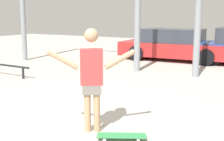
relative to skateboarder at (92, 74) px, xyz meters
name	(u,v)px	position (x,y,z in m)	size (l,w,h in m)	color
ground_plane	(62,123)	(-0.69, 0.07, -0.95)	(36.00, 36.00, 0.00)	#B2ADA3
skateboarder	(92,74)	(0.00, 0.00, 0.00)	(1.21, 0.82, 1.67)	tan
skateboard	(121,136)	(0.58, -0.08, -0.89)	(0.76, 0.53, 0.08)	#338C4C
parked_car_red	(174,45)	(-1.39, 8.32, -0.33)	(4.55, 2.00, 1.29)	red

